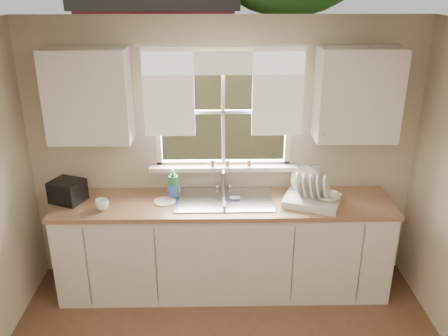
{
  "coord_description": "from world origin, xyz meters",
  "views": [
    {
      "loc": [
        -0.07,
        -2.15,
        2.79
      ],
      "look_at": [
        0.0,
        1.65,
        1.25
      ],
      "focal_mm": 38.0,
      "sensor_mm": 36.0,
      "label": 1
    }
  ],
  "objects_px": {
    "soap_bottle_a": "(173,182)",
    "black_appliance": "(68,191)",
    "dish_rack": "(312,196)",
    "cup": "(102,205)"
  },
  "relations": [
    {
      "from": "soap_bottle_a",
      "to": "black_appliance",
      "type": "height_order",
      "value": "soap_bottle_a"
    },
    {
      "from": "soap_bottle_a",
      "to": "dish_rack",
      "type": "bearing_deg",
      "value": -12.58
    },
    {
      "from": "cup",
      "to": "soap_bottle_a",
      "type": "bearing_deg",
      "value": 15.09
    },
    {
      "from": "soap_bottle_a",
      "to": "cup",
      "type": "xyz_separation_m",
      "value": [
        -0.6,
        -0.27,
        -0.09
      ]
    },
    {
      "from": "soap_bottle_a",
      "to": "black_appliance",
      "type": "distance_m",
      "value": 0.95
    },
    {
      "from": "soap_bottle_a",
      "to": "black_appliance",
      "type": "xyz_separation_m",
      "value": [
        -0.94,
        -0.1,
        -0.04
      ]
    },
    {
      "from": "dish_rack",
      "to": "cup",
      "type": "height_order",
      "value": "dish_rack"
    },
    {
      "from": "dish_rack",
      "to": "black_appliance",
      "type": "height_order",
      "value": "dish_rack"
    },
    {
      "from": "dish_rack",
      "to": "cup",
      "type": "relative_size",
      "value": 4.84
    },
    {
      "from": "dish_rack",
      "to": "soap_bottle_a",
      "type": "relative_size",
      "value": 2.08
    }
  ]
}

